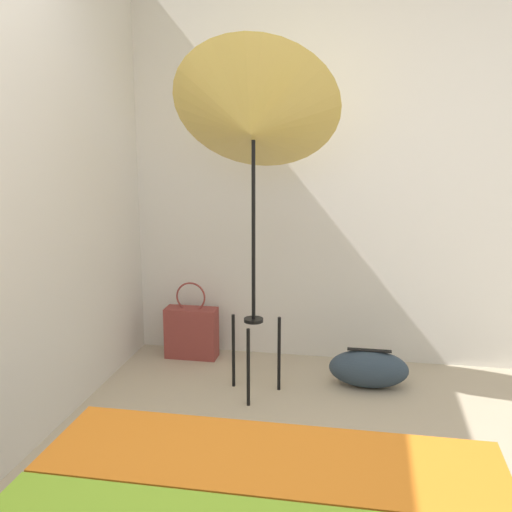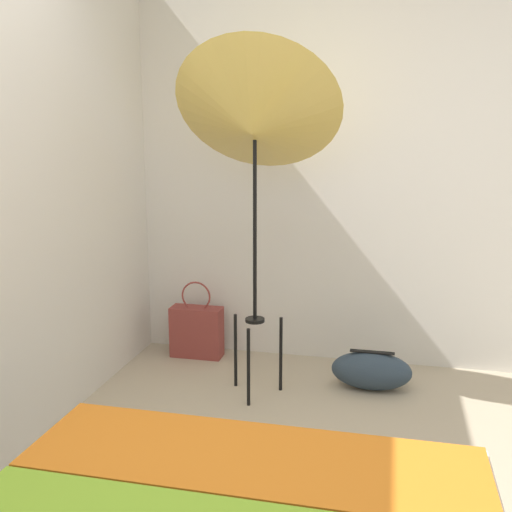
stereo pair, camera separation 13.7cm
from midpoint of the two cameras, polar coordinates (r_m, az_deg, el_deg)
name	(u,v)px [view 2 (the right image)]	position (r m, az deg, el deg)	size (l,w,h in m)	color
wall_back	(324,169)	(4.00, 7.52, 8.23)	(8.00, 0.05, 2.60)	silver
wall_side_left	(43,180)	(3.20, -18.50, 6.87)	(0.05, 8.00, 2.60)	silver
photo_umbrella	(255,121)	(3.35, 1.09, 12.72)	(0.95, 0.81, 2.03)	black
tote_bag	(197,331)	(4.20, -4.73, -7.13)	(0.36, 0.14, 0.54)	brown
duffel_bag	(371,371)	(3.78, 11.98, -10.64)	(0.48, 0.23, 0.24)	#2D3D4C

